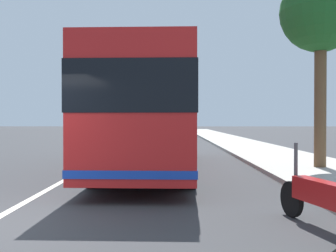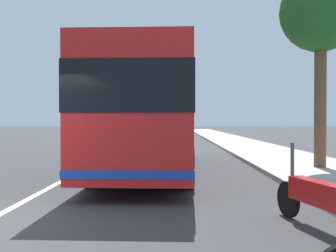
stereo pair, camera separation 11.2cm
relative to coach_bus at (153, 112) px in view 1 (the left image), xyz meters
The scene contains 7 objects.
sidewalk_curb 6.15m from the coach_bus, 62.47° to the right, with size 110.00×3.60×0.14m, color #B2ADA3.
lane_divider_line 4.01m from the coach_bus, 39.93° to the left, with size 110.00×0.16×0.01m, color silver.
coach_bus is the anchor object (origin of this frame).
motorcycle_far_end 8.00m from the coach_bus, 159.04° to the right, with size 2.20×0.63×1.25m.
car_ahead_same_lane 24.14m from the coach_bus, ahead, with size 4.35×2.05×1.41m.
car_far_distant 18.24m from the coach_bus, ahead, with size 4.59×1.92×1.56m.
roadside_tree_mid_block 6.20m from the coach_bus, 95.98° to the right, with size 2.56×2.56×6.35m.
Camera 1 is at (-5.87, -2.88, 1.61)m, focal length 42.27 mm.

